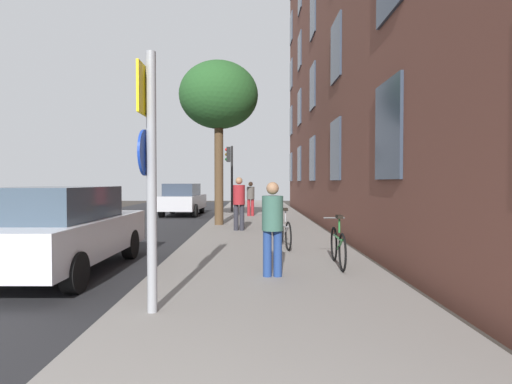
% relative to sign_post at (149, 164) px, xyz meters
% --- Properties ---
extents(ground_plane, '(41.80, 41.80, 0.00)m').
position_rel_sign_post_xyz_m(ground_plane, '(-1.94, 10.89, -1.95)').
color(ground_plane, '#332D28').
extents(road_asphalt, '(7.00, 38.00, 0.01)m').
position_rel_sign_post_xyz_m(road_asphalt, '(-4.04, 10.89, -1.94)').
color(road_asphalt, '#232326').
rests_on(road_asphalt, ground).
extents(sidewalk, '(4.20, 38.00, 0.12)m').
position_rel_sign_post_xyz_m(sidewalk, '(1.56, 10.89, -1.89)').
color(sidewalk, gray).
rests_on(sidewalk, ground).
extents(building_facade, '(0.56, 27.00, 16.71)m').
position_rel_sign_post_xyz_m(building_facade, '(4.15, 10.39, 6.42)').
color(building_facade, brown).
rests_on(building_facade, ground).
extents(sign_post, '(0.16, 0.60, 3.18)m').
position_rel_sign_post_xyz_m(sign_post, '(0.00, 0.00, 0.00)').
color(sign_post, gray).
rests_on(sign_post, sidewalk).
extents(traffic_light, '(0.43, 0.24, 3.51)m').
position_rel_sign_post_xyz_m(traffic_light, '(0.04, 16.75, 0.58)').
color(traffic_light, black).
rests_on(traffic_light, sidewalk).
extents(tree_near, '(2.92, 2.92, 6.06)m').
position_rel_sign_post_xyz_m(tree_near, '(-0.00, 10.20, 2.94)').
color(tree_near, '#4C3823').
rests_on(tree_near, sidewalk).
extents(bicycle_0, '(0.42, 1.69, 0.98)m').
position_rel_sign_post_xyz_m(bicycle_0, '(2.88, 2.71, -1.44)').
color(bicycle_0, black).
rests_on(bicycle_0, sidewalk).
extents(bicycle_1, '(0.42, 1.71, 0.97)m').
position_rel_sign_post_xyz_m(bicycle_1, '(2.04, 4.94, -1.45)').
color(bicycle_1, black).
rests_on(bicycle_1, sidewalk).
extents(bicycle_2, '(0.42, 1.61, 0.94)m').
position_rel_sign_post_xyz_m(bicycle_2, '(1.93, 7.56, -1.46)').
color(bicycle_2, black).
rests_on(bicycle_2, sidewalk).
extents(bicycle_3, '(0.42, 1.64, 0.92)m').
position_rel_sign_post_xyz_m(bicycle_3, '(2.32, 11.55, -1.47)').
color(bicycle_3, black).
rests_on(bicycle_3, sidewalk).
extents(pedestrian_0, '(0.50, 0.50, 1.60)m').
position_rel_sign_post_xyz_m(pedestrian_0, '(1.59, 1.87, -0.91)').
color(pedestrian_0, navy).
rests_on(pedestrian_0, sidewalk).
extents(pedestrian_1, '(0.52, 0.52, 1.75)m').
position_rel_sign_post_xyz_m(pedestrian_1, '(0.81, 8.38, -0.83)').
color(pedestrian_1, '#26262D').
rests_on(pedestrian_1, sidewalk).
extents(pedestrian_2, '(0.48, 0.48, 1.60)m').
position_rel_sign_post_xyz_m(pedestrian_2, '(1.16, 14.08, -0.91)').
color(pedestrian_2, maroon).
rests_on(pedestrian_2, sidewalk).
extents(car_0, '(1.95, 4.45, 1.62)m').
position_rel_sign_post_xyz_m(car_0, '(-2.34, 2.61, -1.10)').
color(car_0, silver).
rests_on(car_0, road_asphalt).
extents(car_1, '(1.95, 4.10, 1.62)m').
position_rel_sign_post_xyz_m(car_1, '(-2.32, 15.75, -1.11)').
color(car_1, '#B7B7BC').
rests_on(car_1, road_asphalt).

